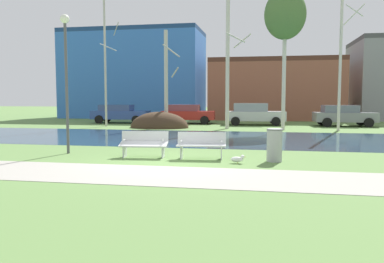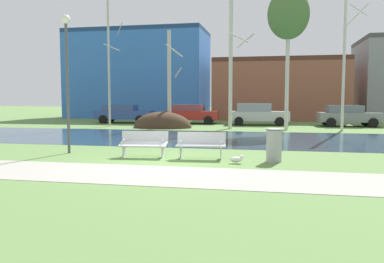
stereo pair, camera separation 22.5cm
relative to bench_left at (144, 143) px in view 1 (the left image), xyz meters
name	(u,v)px [view 1 (the left image)]	position (x,y,z in m)	size (l,w,h in m)	color
ground_plane	(210,134)	(0.99, 8.87, -0.47)	(120.00, 120.00, 0.00)	#5B7F42
paved_path_strip	(147,175)	(0.99, -2.93, -0.47)	(60.00, 2.60, 0.01)	#9E998E
river_band	(204,138)	(0.99, 6.64, -0.47)	(80.00, 8.15, 0.01)	#284256
soil_mound	(159,128)	(-2.96, 12.70, -0.47)	(3.94, 2.52, 2.13)	#423021
bench_left	(144,143)	(0.00, 0.00, 0.00)	(1.65, 0.71, 0.87)	silver
bench_right	(201,145)	(1.96, 0.00, 0.00)	(1.65, 0.72, 0.87)	silver
trash_bin	(274,145)	(4.30, -0.10, 0.06)	(0.51, 0.51, 1.03)	#999B9E
seagull	(238,159)	(3.19, -0.69, -0.34)	(0.46, 0.17, 0.27)	white
streetlamp	(66,60)	(-2.96, 0.37, 2.85)	(0.32, 0.32, 4.92)	#4C4C51
birch_far_left	(105,57)	(-6.93, 13.29, 4.33)	(1.17, 1.96, 9.49)	#BCB7A8
birch_left	(166,78)	(-2.57, 13.16, 2.82)	(1.12, 1.87, 6.46)	#BCB7A8
birch_center_left	(228,58)	(1.59, 12.84, 4.07)	(1.61, 2.59, 8.96)	beige
birch_center	(285,16)	(5.07, 12.43, 6.50)	(2.52, 2.52, 9.02)	beige
birch_center_right	(341,51)	(8.38, 12.45, 4.32)	(1.35, 2.43, 9.39)	beige
parked_van_nearest_blue	(120,113)	(-7.33, 16.90, 0.30)	(4.54, 2.25, 1.44)	#2D4793
parked_sedan_second_red	(188,113)	(-1.94, 17.25, 0.30)	(4.13, 2.26, 1.46)	maroon
parked_hatch_third_silver	(254,114)	(3.15, 16.49, 0.35)	(4.40, 2.15, 1.59)	#B2B5BC
parked_wagon_fourth_grey	(343,115)	(9.34, 16.40, 0.31)	(4.22, 2.23, 1.47)	slate
building_blue_store	(134,75)	(-9.05, 25.61, 3.83)	(13.55, 6.45, 8.60)	#3870C6
building_brick_low	(275,90)	(4.81, 25.71, 2.27)	(11.73, 7.99, 5.49)	brown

